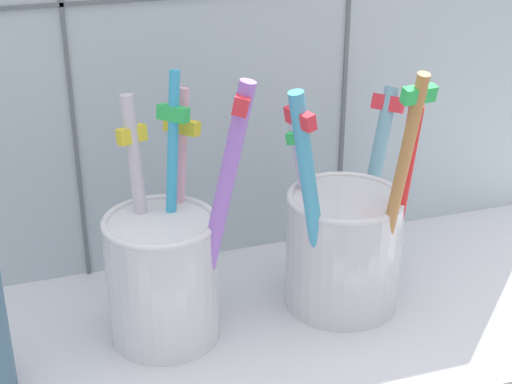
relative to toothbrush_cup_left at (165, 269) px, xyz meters
The scene contains 4 objects.
counter_slab 9.00cm from the toothbrush_cup_left, ahead, with size 64.00×22.00×2.00cm, color silver.
tile_wall_back 19.90cm from the toothbrush_cup_left, 59.26° to the left, with size 64.00×2.20×45.00cm.
toothbrush_cup_left is the anchor object (origin of this frame).
toothbrush_cup_right 13.18cm from the toothbrush_cup_left, ahead, with size 12.16×12.31×19.06cm.
Camera 1 is at (-15.16, -44.89, 34.80)cm, focal length 56.14 mm.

